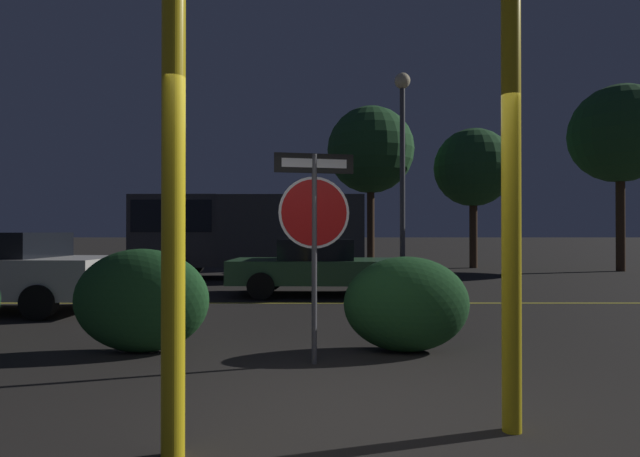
{
  "coord_description": "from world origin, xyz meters",
  "views": [
    {
      "loc": [
        -0.25,
        -3.84,
        1.48
      ],
      "look_at": [
        -0.22,
        4.86,
        1.54
      ],
      "focal_mm": 28.0,
      "sensor_mm": 36.0,
      "label": 1
    }
  ],
  "objects_px": {
    "street_lamp": "(401,139)",
    "tree_2": "(369,150)",
    "yellow_pole_right": "(509,193)",
    "tree_1": "(618,134)",
    "delivery_truck": "(241,230)",
    "hedge_bush_1": "(139,301)",
    "passing_car_2": "(319,267)",
    "stop_sign": "(312,214)",
    "tree_0": "(471,168)",
    "hedge_bush_2": "(404,304)",
    "yellow_pole_left": "(171,215)"
  },
  "relations": [
    {
      "from": "street_lamp",
      "to": "tree_2",
      "type": "xyz_separation_m",
      "value": [
        -0.37,
        6.07,
        0.64
      ]
    },
    {
      "from": "yellow_pole_right",
      "to": "tree_1",
      "type": "xyz_separation_m",
      "value": [
        9.9,
        15.05,
        3.39
      ]
    },
    {
      "from": "tree_2",
      "to": "street_lamp",
      "type": "bearing_deg",
      "value": -86.56
    },
    {
      "from": "delivery_truck",
      "to": "tree_1",
      "type": "bearing_deg",
      "value": -77.79
    },
    {
      "from": "yellow_pole_right",
      "to": "hedge_bush_1",
      "type": "bearing_deg",
      "value": 146.18
    },
    {
      "from": "passing_car_2",
      "to": "delivery_truck",
      "type": "relative_size",
      "value": 0.6
    },
    {
      "from": "stop_sign",
      "to": "tree_2",
      "type": "distance_m",
      "value": 16.37
    },
    {
      "from": "delivery_truck",
      "to": "tree_0",
      "type": "xyz_separation_m",
      "value": [
        8.8,
        4.46,
        2.57
      ]
    },
    {
      "from": "tree_0",
      "to": "tree_1",
      "type": "relative_size",
      "value": 0.82
    },
    {
      "from": "hedge_bush_2",
      "to": "tree_0",
      "type": "height_order",
      "value": "tree_0"
    },
    {
      "from": "tree_0",
      "to": "tree_2",
      "type": "distance_m",
      "value": 4.33
    },
    {
      "from": "hedge_bush_1",
      "to": "stop_sign",
      "type": "bearing_deg",
      "value": -13.99
    },
    {
      "from": "delivery_truck",
      "to": "tree_2",
      "type": "relative_size",
      "value": 1.05
    },
    {
      "from": "yellow_pole_right",
      "to": "hedge_bush_2",
      "type": "bearing_deg",
      "value": 98.2
    },
    {
      "from": "yellow_pole_left",
      "to": "tree_2",
      "type": "xyz_separation_m",
      "value": [
        3.15,
        18.19,
        3.41
      ]
    },
    {
      "from": "hedge_bush_2",
      "to": "tree_1",
      "type": "distance_m",
      "value": 16.87
    },
    {
      "from": "street_lamp",
      "to": "tree_2",
      "type": "bearing_deg",
      "value": 93.44
    },
    {
      "from": "stop_sign",
      "to": "tree_0",
      "type": "xyz_separation_m",
      "value": [
        6.38,
        14.9,
        2.43
      ]
    },
    {
      "from": "yellow_pole_right",
      "to": "tree_0",
      "type": "xyz_separation_m",
      "value": [
        4.89,
        16.79,
        2.34
      ]
    },
    {
      "from": "yellow_pole_right",
      "to": "passing_car_2",
      "type": "height_order",
      "value": "yellow_pole_right"
    },
    {
      "from": "tree_0",
      "to": "tree_2",
      "type": "xyz_separation_m",
      "value": [
        -4.13,
        0.97,
        0.89
      ]
    },
    {
      "from": "yellow_pole_left",
      "to": "hedge_bush_2",
      "type": "relative_size",
      "value": 2.05
    },
    {
      "from": "tree_1",
      "to": "hedge_bush_2",
      "type": "bearing_deg",
      "value": -129.16
    },
    {
      "from": "passing_car_2",
      "to": "tree_0",
      "type": "xyz_separation_m",
      "value": [
        6.3,
        8.81,
        3.45
      ]
    },
    {
      "from": "stop_sign",
      "to": "hedge_bush_1",
      "type": "relative_size",
      "value": 1.42
    },
    {
      "from": "yellow_pole_left",
      "to": "tree_1",
      "type": "xyz_separation_m",
      "value": [
        12.29,
        15.47,
        3.57
      ]
    },
    {
      "from": "hedge_bush_1",
      "to": "tree_0",
      "type": "distance_m",
      "value": 17.06
    },
    {
      "from": "passing_car_2",
      "to": "delivery_truck",
      "type": "xyz_separation_m",
      "value": [
        -2.51,
        4.34,
        0.88
      ]
    },
    {
      "from": "stop_sign",
      "to": "tree_1",
      "type": "height_order",
      "value": "tree_1"
    },
    {
      "from": "passing_car_2",
      "to": "tree_2",
      "type": "xyz_separation_m",
      "value": [
        2.17,
        9.78,
        4.33
      ]
    },
    {
      "from": "hedge_bush_1",
      "to": "passing_car_2",
      "type": "relative_size",
      "value": 0.38
    },
    {
      "from": "hedge_bush_2",
      "to": "delivery_truck",
      "type": "bearing_deg",
      "value": 109.84
    },
    {
      "from": "yellow_pole_right",
      "to": "delivery_truck",
      "type": "height_order",
      "value": "yellow_pole_right"
    },
    {
      "from": "passing_car_2",
      "to": "yellow_pole_right",
      "type": "bearing_deg",
      "value": 11.36
    },
    {
      "from": "hedge_bush_2",
      "to": "tree_2",
      "type": "relative_size",
      "value": 0.23
    },
    {
      "from": "yellow_pole_right",
      "to": "tree_0",
      "type": "distance_m",
      "value": 17.64
    },
    {
      "from": "stop_sign",
      "to": "street_lamp",
      "type": "height_order",
      "value": "street_lamp"
    },
    {
      "from": "hedge_bush_1",
      "to": "passing_car_2",
      "type": "xyz_separation_m",
      "value": [
        2.21,
        5.56,
        0.03
      ]
    },
    {
      "from": "street_lamp",
      "to": "yellow_pole_right",
      "type": "bearing_deg",
      "value": -95.51
    },
    {
      "from": "hedge_bush_1",
      "to": "street_lamp",
      "type": "height_order",
      "value": "street_lamp"
    },
    {
      "from": "stop_sign",
      "to": "yellow_pole_left",
      "type": "height_order",
      "value": "yellow_pole_left"
    },
    {
      "from": "delivery_truck",
      "to": "street_lamp",
      "type": "xyz_separation_m",
      "value": [
        5.04,
        -0.63,
        2.82
      ]
    },
    {
      "from": "yellow_pole_left",
      "to": "yellow_pole_right",
      "type": "height_order",
      "value": "yellow_pole_right"
    },
    {
      "from": "yellow_pole_left",
      "to": "hedge_bush_2",
      "type": "distance_m",
      "value": 3.67
    },
    {
      "from": "yellow_pole_left",
      "to": "tree_1",
      "type": "distance_m",
      "value": 20.08
    },
    {
      "from": "hedge_bush_1",
      "to": "tree_2",
      "type": "relative_size",
      "value": 0.24
    },
    {
      "from": "yellow_pole_right",
      "to": "tree_2",
      "type": "height_order",
      "value": "tree_2"
    },
    {
      "from": "tree_0",
      "to": "tree_1",
      "type": "distance_m",
      "value": 5.4
    },
    {
      "from": "yellow_pole_left",
      "to": "tree_1",
      "type": "relative_size",
      "value": 0.45
    },
    {
      "from": "tree_1",
      "to": "yellow_pole_right",
      "type": "bearing_deg",
      "value": -123.33
    }
  ]
}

